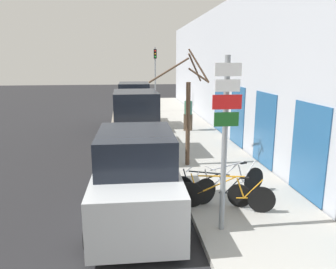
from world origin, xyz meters
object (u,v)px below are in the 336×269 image
(pedestrian_near, at_px, (188,111))
(traffic_light, at_px, (155,71))
(parked_car_0, at_px, (136,178))
(parked_car_2, at_px, (134,108))
(bicycle_1, at_px, (210,189))
(street_tree, at_px, (188,113))
(bicycle_2, at_px, (230,183))
(parked_car_1, at_px, (136,127))
(bicycle_0, at_px, (226,195))
(signpost, at_px, (225,137))

(pedestrian_near, relative_size, traffic_light, 0.40)
(parked_car_0, xyz_separation_m, parked_car_2, (0.19, 10.79, 0.16))
(bicycle_1, height_order, street_tree, street_tree)
(traffic_light, bearing_deg, street_tree, -89.66)
(bicycle_1, xyz_separation_m, bicycle_2, (0.60, 0.23, 0.04))
(bicycle_2, height_order, parked_car_1, parked_car_1)
(pedestrian_near, distance_m, street_tree, 5.85)
(traffic_light, bearing_deg, pedestrian_near, -80.63)
(parked_car_1, height_order, parked_car_2, parked_car_1)
(street_tree, height_order, traffic_light, traffic_light)
(street_tree, bearing_deg, bicycle_2, -78.10)
(parked_car_1, bearing_deg, bicycle_0, -71.15)
(parked_car_0, xyz_separation_m, parked_car_1, (0.13, 5.39, 0.17))
(bicycle_1, bearing_deg, parked_car_1, 48.34)
(bicycle_1, distance_m, traffic_light, 15.95)
(bicycle_2, xyz_separation_m, traffic_light, (-0.70, 15.52, 2.48))
(bicycle_1, bearing_deg, bicycle_2, -39.51)
(signpost, relative_size, bicycle_2, 1.67)
(parked_car_2, height_order, street_tree, street_tree)
(bicycle_0, height_order, parked_car_0, parked_car_0)
(bicycle_2, xyz_separation_m, parked_car_0, (-2.50, -0.49, 0.43))
(pedestrian_near, relative_size, street_tree, 0.45)
(bicycle_1, distance_m, parked_car_1, 5.47)
(traffic_light, bearing_deg, bicycle_2, -87.43)
(pedestrian_near, bearing_deg, street_tree, 82.46)
(bicycle_1, bearing_deg, pedestrian_near, 22.72)
(bicycle_2, relative_size, parked_car_2, 0.49)
(bicycle_1, distance_m, street_tree, 3.52)
(parked_car_0, distance_m, pedestrian_near, 9.60)
(signpost, relative_size, traffic_light, 0.82)
(parked_car_1, distance_m, pedestrian_near, 4.68)
(parked_car_1, relative_size, traffic_light, 1.05)
(bicycle_0, distance_m, parked_car_2, 11.21)
(parked_car_0, bearing_deg, street_tree, 62.41)
(bicycle_0, xyz_separation_m, pedestrian_near, (0.78, 9.36, 0.64))
(street_tree, bearing_deg, parked_car_0, -118.58)
(signpost, bearing_deg, parked_car_2, 97.73)
(signpost, relative_size, bicycle_0, 1.63)
(bicycle_0, distance_m, traffic_light, 16.42)
(bicycle_0, height_order, bicycle_1, bicycle_0)
(bicycle_1, bearing_deg, traffic_light, 29.71)
(bicycle_0, height_order, bicycle_2, bicycle_2)
(parked_car_1, bearing_deg, pedestrian_near, 52.24)
(bicycle_1, xyz_separation_m, parked_car_1, (-1.77, 5.14, 0.65))
(bicycle_0, xyz_separation_m, parked_car_1, (-2.02, 5.62, 0.62))
(bicycle_2, distance_m, parked_car_2, 10.58)
(signpost, relative_size, street_tree, 0.93)
(bicycle_1, distance_m, bicycle_2, 0.64)
(signpost, bearing_deg, pedestrian_near, 83.72)
(parked_car_0, bearing_deg, traffic_light, 84.56)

